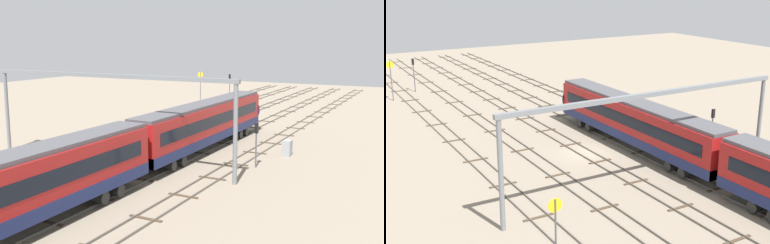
# 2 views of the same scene
# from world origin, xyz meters

# --- Properties ---
(ground_plane) EXTENTS (150.60, 150.60, 0.00)m
(ground_plane) POSITION_xyz_m (0.00, 0.00, 0.00)
(ground_plane) COLOR gray
(track_near_foreground) EXTENTS (134.60, 2.40, 0.16)m
(track_near_foreground) POSITION_xyz_m (0.00, -9.95, 0.07)
(track_near_foreground) COLOR #59544C
(track_near_foreground) RESTS_ON ground
(track_with_train) EXTENTS (134.60, 2.40, 0.16)m
(track_with_train) POSITION_xyz_m (-0.00, -4.98, 0.07)
(track_with_train) COLOR #59544C
(track_with_train) RESTS_ON ground
(track_middle) EXTENTS (134.60, 2.40, 0.16)m
(track_middle) POSITION_xyz_m (-0.00, 0.00, 0.07)
(track_middle) COLOR #59544C
(track_middle) RESTS_ON ground
(track_second_far) EXTENTS (134.60, 2.40, 0.16)m
(track_second_far) POSITION_xyz_m (-0.00, 4.98, 0.07)
(track_second_far) COLOR #59544C
(track_second_far) RESTS_ON ground
(track_far_background) EXTENTS (134.60, 2.40, 0.16)m
(track_far_background) POSITION_xyz_m (-0.00, 9.95, 0.07)
(track_far_background) COLOR #59544C
(track_far_background) RESTS_ON ground
(overhead_gantry) EXTENTS (0.40, 25.57, 8.28)m
(overhead_gantry) POSITION_xyz_m (-10.49, 0.35, 6.60)
(overhead_gantry) COLOR slate
(overhead_gantry) RESTS_ON ground
(speed_sign_mid_trackside) EXTENTS (0.14, 0.90, 4.59)m
(speed_sign_mid_trackside) POSITION_xyz_m (-16.52, 11.93, 3.00)
(speed_sign_mid_trackside) COLOR #4C4C51
(speed_sign_mid_trackside) RESTS_ON ground
(speed_sign_far_trackside) EXTENTS (0.14, 1.00, 5.50)m
(speed_sign_far_trackside) POSITION_xyz_m (31.45, 11.91, 3.62)
(speed_sign_far_trackside) COLOR #4C4C51
(speed_sign_far_trackside) RESTS_ON ground
(signal_light_trackside_approach) EXTENTS (0.31, 0.32, 4.95)m
(signal_light_trackside_approach) POSITION_xyz_m (35.43, 7.99, 3.22)
(signal_light_trackside_approach) COLOR #4C4C51
(signal_light_trackside_approach) RESTS_ON ground
(signal_light_trackside_departure) EXTENTS (0.31, 0.32, 4.01)m
(signal_light_trackside_departure) POSITION_xyz_m (-5.01, -11.88, 2.65)
(signal_light_trackside_departure) COLOR #4C4C51
(signal_light_trackside_departure) RESTS_ON ground
(relay_cabinet) EXTENTS (1.05, 0.74, 1.56)m
(relay_cabinet) POSITION_xyz_m (0.37, -13.17, 0.78)
(relay_cabinet) COLOR gray
(relay_cabinet) RESTS_ON ground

